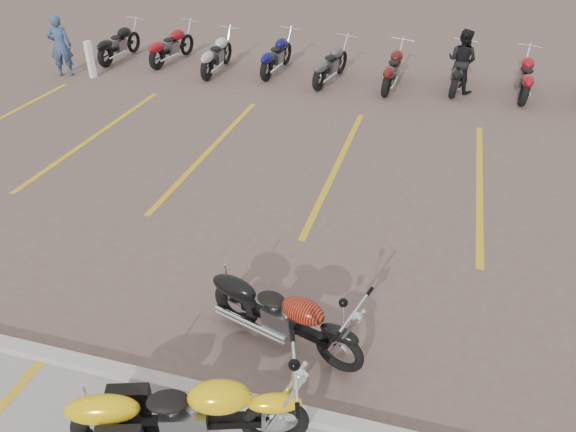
# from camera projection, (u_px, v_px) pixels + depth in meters

# --- Properties ---
(ground) EXTENTS (100.00, 100.00, 0.00)m
(ground) POSITION_uv_depth(u_px,v_px,m) (278.00, 290.00, 7.80)
(ground) COLOR brown
(ground) RESTS_ON ground
(curb) EXTENTS (60.00, 0.18, 0.12)m
(curb) POSITION_uv_depth(u_px,v_px,m) (225.00, 397.00, 6.14)
(curb) COLOR #ADAAA3
(curb) RESTS_ON ground
(parking_stripes) EXTENTS (38.00, 5.50, 0.01)m
(parking_stripes) POSITION_uv_depth(u_px,v_px,m) (337.00, 165.00, 11.07)
(parking_stripes) COLOR gold
(parking_stripes) RESTS_ON ground
(yellow_cruiser) EXTENTS (2.24, 0.88, 0.96)m
(yellow_cruiser) POSITION_uv_depth(u_px,v_px,m) (185.00, 416.00, 5.43)
(yellow_cruiser) COLOR black
(yellow_cruiser) RESTS_ON ground
(flame_cruiser) EXTENTS (2.05, 0.75, 0.87)m
(flame_cruiser) POSITION_uv_depth(u_px,v_px,m) (283.00, 316.00, 6.71)
(flame_cruiser) COLOR black
(flame_cruiser) RESTS_ON ground
(person_a) EXTENTS (0.72, 0.63, 1.66)m
(person_a) POSITION_uv_depth(u_px,v_px,m) (60.00, 46.00, 15.47)
(person_a) COLOR #31486D
(person_a) RESTS_ON ground
(person_b) EXTENTS (0.96, 0.88, 1.60)m
(person_b) POSITION_uv_depth(u_px,v_px,m) (462.00, 61.00, 14.35)
(person_b) COLOR black
(person_b) RESTS_ON ground
(bollard) EXTENTS (0.19, 0.19, 1.00)m
(bollard) POSITION_uv_depth(u_px,v_px,m) (90.00, 60.00, 15.48)
(bollard) COLOR white
(bollard) RESTS_ON ground
(bg_bike_row) EXTENTS (17.29, 2.04, 1.10)m
(bg_bike_row) POSITION_uv_depth(u_px,v_px,m) (393.00, 65.00, 14.92)
(bg_bike_row) COLOR black
(bg_bike_row) RESTS_ON ground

